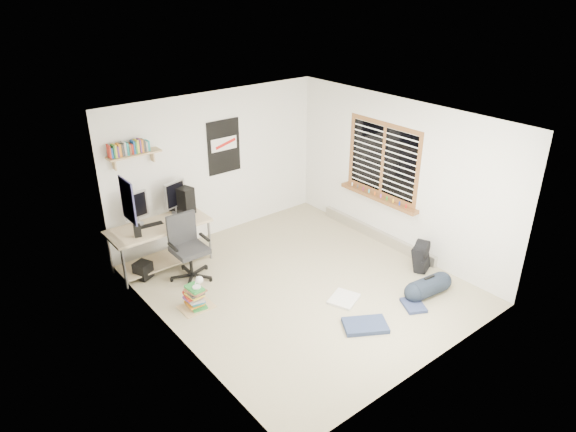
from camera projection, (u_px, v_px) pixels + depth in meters
floor at (301, 285)px, 7.64m from camera, size 4.00×4.50×0.01m
ceiling at (303, 119)px, 6.56m from camera, size 4.00×4.50×0.01m
back_wall at (217, 165)px, 8.69m from camera, size 4.00×0.01×2.50m
left_wall at (170, 253)px, 5.97m from camera, size 0.01×4.50×2.50m
right_wall at (398, 176)px, 8.23m from camera, size 0.01×4.50×2.50m
desk at (161, 245)px, 7.98m from camera, size 1.68×1.24×0.70m
monitor_left at (137, 213)px, 7.76m from camera, size 0.39×0.15×0.41m
monitor_right at (176, 202)px, 8.13m from camera, size 0.40×0.20×0.43m
pc_tower at (181, 200)px, 8.18m from camera, size 0.31×0.47×0.45m
keyboard at (151, 225)px, 7.83m from camera, size 0.38×0.17×0.02m
speaker_left at (137, 231)px, 7.46m from camera, size 0.12×0.12×0.20m
speaker_right at (180, 217)px, 7.93m from camera, size 0.11×0.11×0.17m
office_chair at (190, 250)px, 7.60m from camera, size 0.68×0.68×1.01m
wall_shelf at (134, 154)px, 7.56m from camera, size 0.80×0.22×0.24m
poster_back_wall at (224, 147)px, 8.63m from camera, size 0.62×0.03×0.92m
poster_left_wall at (128, 201)px, 6.72m from camera, size 0.02×0.42×0.60m
window at (382, 160)px, 8.32m from camera, size 0.10×1.50×1.26m
baseboard_heater at (376, 234)px, 8.91m from camera, size 0.08×2.50×0.18m
backpack at (421, 258)px, 7.95m from camera, size 0.37×0.33×0.40m
duffel_bag at (428, 287)px, 7.33m from camera, size 0.32×0.32×0.56m
tshirt at (344, 299)px, 7.27m from camera, size 0.52×0.49×0.04m
jeans_a at (365, 325)px, 6.71m from camera, size 0.67×0.60×0.06m
jeans_b at (413, 305)px, 7.12m from camera, size 0.41×0.44×0.04m
book_stack at (196, 298)px, 7.06m from camera, size 0.57×0.52×0.32m
desk_lamp at (196, 284)px, 6.96m from camera, size 0.18×0.22×0.19m
subwoofer at (143, 270)px, 7.74m from camera, size 0.30×0.30×0.25m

